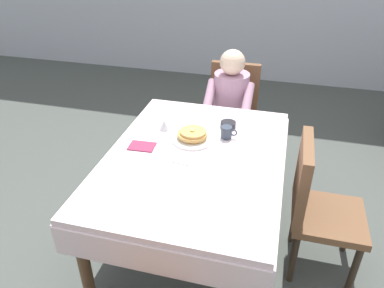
% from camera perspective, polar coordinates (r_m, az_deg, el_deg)
% --- Properties ---
extents(ground_plane, '(14.00, 14.00, 0.00)m').
position_cam_1_polar(ground_plane, '(2.82, 0.31, -14.50)').
color(ground_plane, '#474C47').
extents(dining_table_main, '(1.12, 1.52, 0.74)m').
position_cam_1_polar(dining_table_main, '(2.40, 0.35, -3.61)').
color(dining_table_main, silver).
rests_on(dining_table_main, ground).
extents(chair_diner, '(0.44, 0.45, 0.93)m').
position_cam_1_polar(chair_diner, '(3.44, 6.16, 5.44)').
color(chair_diner, brown).
rests_on(chair_diner, ground).
extents(diner_person, '(0.40, 0.43, 1.12)m').
position_cam_1_polar(diner_person, '(3.25, 5.85, 6.48)').
color(diner_person, '#B2849E').
rests_on(diner_person, ground).
extents(chair_right_side, '(0.45, 0.44, 0.93)m').
position_cam_1_polar(chair_right_side, '(2.44, 18.37, -8.38)').
color(chair_right_side, brown).
rests_on(chair_right_side, ground).
extents(plate_breakfast, '(0.28, 0.28, 0.02)m').
position_cam_1_polar(plate_breakfast, '(2.51, 0.09, 0.75)').
color(plate_breakfast, white).
rests_on(plate_breakfast, dining_table_main).
extents(breakfast_stack, '(0.20, 0.20, 0.07)m').
position_cam_1_polar(breakfast_stack, '(2.49, 0.14, 1.52)').
color(breakfast_stack, tan).
rests_on(breakfast_stack, plate_breakfast).
extents(cup_coffee, '(0.11, 0.08, 0.08)m').
position_cam_1_polar(cup_coffee, '(2.53, 5.35, 1.80)').
color(cup_coffee, '#333D4C').
rests_on(cup_coffee, dining_table_main).
extents(bowl_butter, '(0.11, 0.11, 0.04)m').
position_cam_1_polar(bowl_butter, '(2.67, 5.57, 2.95)').
color(bowl_butter, black).
rests_on(bowl_butter, dining_table_main).
extents(syrup_pitcher, '(0.08, 0.08, 0.07)m').
position_cam_1_polar(syrup_pitcher, '(2.63, -4.27, 2.92)').
color(syrup_pitcher, silver).
rests_on(syrup_pitcher, dining_table_main).
extents(fork_left_of_plate, '(0.01, 0.18, 0.00)m').
position_cam_1_polar(fork_left_of_plate, '(2.54, -4.17, 0.97)').
color(fork_left_of_plate, silver).
rests_on(fork_left_of_plate, dining_table_main).
extents(knife_right_of_plate, '(0.03, 0.20, 0.00)m').
position_cam_1_polar(knife_right_of_plate, '(2.46, 4.26, -0.16)').
color(knife_right_of_plate, silver).
rests_on(knife_right_of_plate, dining_table_main).
extents(spoon_near_edge, '(0.15, 0.03, 0.00)m').
position_cam_1_polar(spoon_near_edge, '(2.28, -1.98, -2.92)').
color(spoon_near_edge, silver).
rests_on(spoon_near_edge, dining_table_main).
extents(napkin_folded, '(0.18, 0.13, 0.01)m').
position_cam_1_polar(napkin_folded, '(2.46, -7.69, -0.34)').
color(napkin_folded, '#8C2D4C').
rests_on(napkin_folded, dining_table_main).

